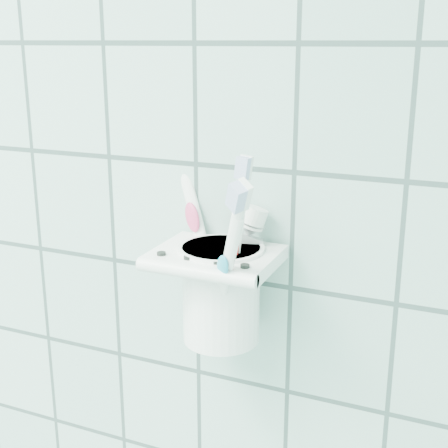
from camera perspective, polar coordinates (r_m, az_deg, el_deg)
name	(u,v)px	position (r m, az deg, el deg)	size (l,w,h in m)	color
holder_bracket	(217,258)	(0.59, -0.68, -3.17)	(0.12, 0.10, 0.04)	white
cup	(221,290)	(0.60, -0.26, -6.02)	(0.08, 0.08, 0.10)	white
toothbrush_pink	(221,220)	(0.59, -0.24, 0.41)	(0.08, 0.06, 0.22)	white
toothbrush_blue	(223,249)	(0.57, -0.07, -2.29)	(0.03, 0.02, 0.18)	white
toothbrush_orange	(213,231)	(0.58, -0.97, -0.64)	(0.07, 0.09, 0.20)	white
toothpaste_tube	(216,257)	(0.60, -0.73, -3.04)	(0.06, 0.03, 0.14)	silver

